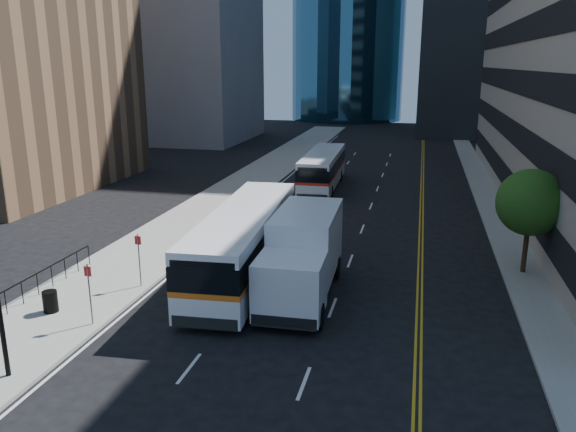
# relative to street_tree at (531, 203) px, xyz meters

# --- Properties ---
(ground) EXTENTS (160.00, 160.00, 0.00)m
(ground) POSITION_rel_street_tree_xyz_m (-9.00, -8.00, -3.64)
(ground) COLOR black
(ground) RESTS_ON ground
(sidewalk_west) EXTENTS (5.00, 90.00, 0.15)m
(sidewalk_west) POSITION_rel_street_tree_xyz_m (-19.50, 17.00, -3.57)
(sidewalk_west) COLOR gray
(sidewalk_west) RESTS_ON ground
(sidewalk_east) EXTENTS (2.00, 90.00, 0.15)m
(sidewalk_east) POSITION_rel_street_tree_xyz_m (-0.00, 17.00, -3.57)
(sidewalk_east) COLOR gray
(sidewalk_east) RESTS_ON ground
(midrise_west) EXTENTS (18.00, 18.00, 35.00)m
(midrise_west) POSITION_rel_street_tree_xyz_m (-37.00, 44.00, 13.86)
(midrise_west) COLOR gray
(midrise_west) RESTS_ON ground
(street_tree) EXTENTS (3.20, 3.20, 5.10)m
(street_tree) POSITION_rel_street_tree_xyz_m (0.00, 0.00, 0.00)
(street_tree) COLOR #332114
(street_tree) RESTS_ON sidewalk_east
(bus_front) EXTENTS (3.65, 13.07, 3.33)m
(bus_front) POSITION_rel_street_tree_xyz_m (-13.21, -3.37, -1.82)
(bus_front) COLOR white
(bus_front) RESTS_ON ground
(bus_rear) EXTENTS (2.88, 11.53, 2.95)m
(bus_rear) POSITION_rel_street_tree_xyz_m (-13.00, 17.35, -2.03)
(bus_rear) COLOR white
(bus_rear) RESTS_ON ground
(box_truck) EXTENTS (2.90, 7.79, 3.69)m
(box_truck) POSITION_rel_street_tree_xyz_m (-10.00, -5.11, -1.70)
(box_truck) COLOR white
(box_truck) RESTS_ON ground
(trash_can) EXTENTS (0.65, 0.65, 0.90)m
(trash_can) POSITION_rel_street_tree_xyz_m (-19.69, -9.37, -3.04)
(trash_can) COLOR black
(trash_can) RESTS_ON sidewalk_west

